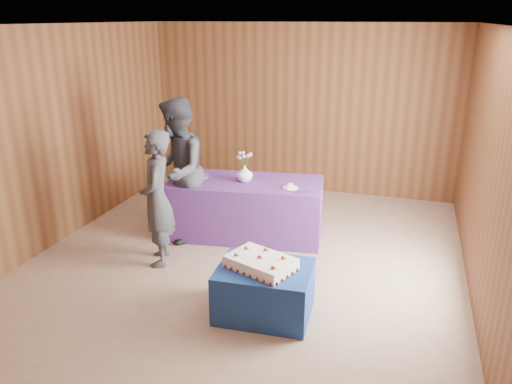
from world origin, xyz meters
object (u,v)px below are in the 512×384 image
at_px(vase, 245,173).
at_px(guest_right, 177,171).
at_px(serving_table, 245,208).
at_px(guest_left, 157,199).
at_px(sheet_cake, 261,263).
at_px(cake_table, 264,291).

bearing_deg(vase, guest_right, -154.02).
distance_m(serving_table, guest_right, 1.03).
bearing_deg(guest_left, serving_table, 122.33).
relative_size(sheet_cake, guest_right, 0.41).
relative_size(serving_table, guest_right, 1.08).
height_order(sheet_cake, vase, vase).
xyz_separation_m(serving_table, guest_left, (-0.72, -1.06, 0.42)).
height_order(guest_left, guest_right, guest_right).
bearing_deg(serving_table, guest_right, -161.78).
bearing_deg(guest_left, vase, 122.42).
distance_m(serving_table, vase, 0.48).
distance_m(cake_table, guest_left, 1.74).
relative_size(cake_table, serving_table, 0.45).
height_order(sheet_cake, guest_left, guest_left).
xyz_separation_m(serving_table, sheet_cake, (0.75, -1.76, 0.18)).
relative_size(serving_table, guest_left, 1.25).
bearing_deg(serving_table, sheet_cake, -74.81).
distance_m(vase, guest_right, 0.86).
xyz_separation_m(serving_table, vase, (-0.00, -0.00, 0.48)).
relative_size(guest_left, guest_right, 0.86).
bearing_deg(cake_table, sheet_cake, -166.66).
relative_size(cake_table, vase, 4.20).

